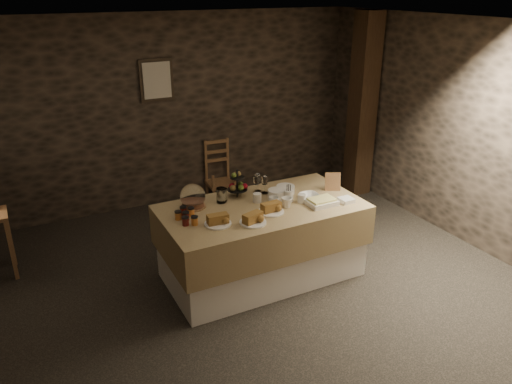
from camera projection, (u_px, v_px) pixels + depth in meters
name	position (u px, v px, depth m)	size (l,w,h in m)	color
ground_plane	(252.00, 284.00, 5.26)	(5.50, 5.00, 0.01)	black
room_shell	(251.00, 142.00, 4.65)	(5.52, 5.02, 2.60)	black
buffet_table	(262.00, 236.00, 5.24)	(2.07, 1.10, 0.82)	white
chair	(219.00, 172.00, 7.30)	(0.42, 0.40, 0.65)	brown
timber_column	(362.00, 107.00, 7.09)	(0.30, 0.30, 2.60)	black
framed_picture	(157.00, 80.00, 6.54)	(0.45, 0.04, 0.55)	#31261B
plate_stack_a	(277.00, 194.00, 5.26)	(0.19, 0.19, 0.10)	white
plate_stack_b	(285.00, 189.00, 5.41)	(0.20, 0.20, 0.09)	white
cutlery_holder	(289.00, 196.00, 5.20)	(0.10, 0.10, 0.12)	white
cup_a	(274.00, 201.00, 5.11)	(0.11, 0.11, 0.09)	white
cup_b	(287.00, 202.00, 5.06)	(0.11, 0.11, 0.10)	white
mug_c	(257.00, 198.00, 5.18)	(0.09, 0.09, 0.10)	white
mug_d	(302.00, 198.00, 5.18)	(0.08, 0.08, 0.09)	white
bowl	(309.00, 196.00, 5.28)	(0.20, 0.20, 0.05)	white
cake_dome	(193.00, 198.00, 5.04)	(0.26, 0.26, 0.26)	brown
fruit_stand	(238.00, 186.00, 5.29)	(0.22, 0.22, 0.31)	black
bread_platter_left	(218.00, 221.00, 4.70)	(0.26, 0.26, 0.11)	white
bread_platter_center	(253.00, 219.00, 4.73)	(0.26, 0.26, 0.11)	white
bread_platter_right	(271.00, 209.00, 4.95)	(0.26, 0.26, 0.11)	white
jam_jars	(186.00, 216.00, 4.79)	(0.20, 0.32, 0.07)	#561412
tart_dish	(322.00, 202.00, 5.13)	(0.30, 0.22, 0.07)	white
square_dish	(346.00, 200.00, 5.19)	(0.14, 0.14, 0.04)	white
menu_frame	(333.00, 182.00, 5.47)	(0.17, 0.02, 0.22)	brown
storage_jar_a	(221.00, 195.00, 5.16)	(0.10, 0.10, 0.16)	white
storage_jar_b	(223.00, 195.00, 5.20)	(0.09, 0.09, 0.14)	white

